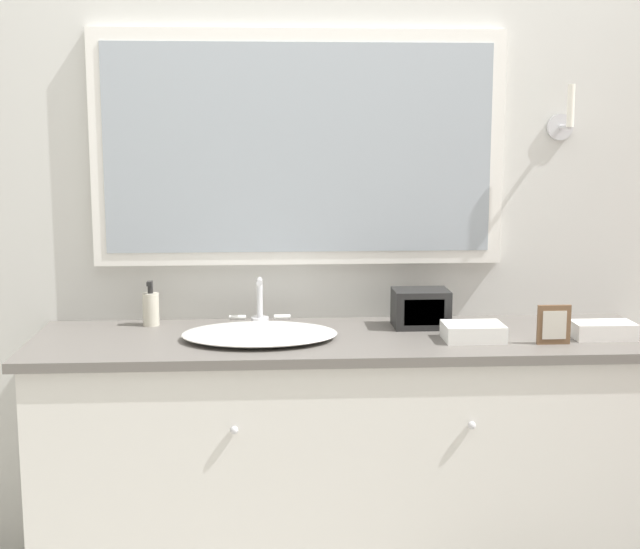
% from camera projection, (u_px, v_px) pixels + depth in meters
% --- Properties ---
extents(wall_back, '(8.00, 0.18, 2.55)m').
position_uv_depth(wall_back, '(337.00, 193.00, 3.09)').
color(wall_back, silver).
rests_on(wall_back, ground_plane).
extents(vanity_counter, '(2.00, 0.58, 0.85)m').
position_uv_depth(vanity_counter, '(345.00, 461.00, 2.92)').
color(vanity_counter, silver).
rests_on(vanity_counter, ground_plane).
extents(sink_basin, '(0.49, 0.40, 0.17)m').
position_uv_depth(sink_basin, '(260.00, 333.00, 2.81)').
color(sink_basin, white).
rests_on(sink_basin, vanity_counter).
extents(soap_bottle, '(0.05, 0.06, 0.15)m').
position_uv_depth(soap_bottle, '(151.00, 308.00, 2.99)').
color(soap_bottle, beige).
rests_on(soap_bottle, vanity_counter).
extents(appliance_box, '(0.18, 0.14, 0.13)m').
position_uv_depth(appliance_box, '(421.00, 308.00, 2.97)').
color(appliance_box, black).
rests_on(appliance_box, vanity_counter).
extents(picture_frame, '(0.10, 0.01, 0.12)m').
position_uv_depth(picture_frame, '(554.00, 325.00, 2.73)').
color(picture_frame, brown).
rests_on(picture_frame, vanity_counter).
extents(hand_towel_near_sink, '(0.19, 0.14, 0.05)m').
position_uv_depth(hand_towel_near_sink, '(473.00, 332.00, 2.79)').
color(hand_towel_near_sink, white).
rests_on(hand_towel_near_sink, vanity_counter).
extents(hand_towel_far_corner, '(0.19, 0.11, 0.05)m').
position_uv_depth(hand_towel_far_corner, '(603.00, 330.00, 2.81)').
color(hand_towel_far_corner, white).
rests_on(hand_towel_far_corner, vanity_counter).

